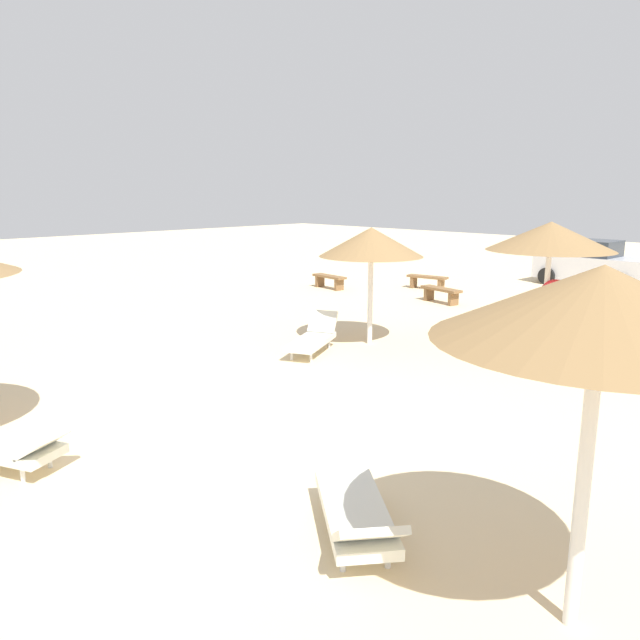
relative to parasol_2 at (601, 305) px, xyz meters
name	(u,v)px	position (x,y,z in m)	size (l,w,h in m)	color
ground_plane	(184,423)	(-6.17, 0.13, -2.74)	(80.00, 80.00, 0.00)	beige
parasol_2	(601,305)	(0.00, 0.00, 0.00)	(2.55, 2.55, 3.04)	silver
parasol_3	(371,242)	(-7.41, 6.01, -0.34)	(2.41, 2.41, 2.74)	silver
parasol_5	(551,237)	(-4.47, 8.83, -0.22)	(2.86, 2.86, 2.87)	silver
lounger_0	(8,447)	(-6.40, -2.36, -2.43)	(2.00, 1.37, 0.67)	silver
lounger_2	(357,515)	(-2.07, -0.38, -2.42)	(1.89, 1.67, 0.69)	silver
lounger_3	(313,338)	(-7.79, 4.52, -2.41)	(1.38, 1.94, 0.81)	silver
bench_0	(441,292)	(-9.23, 11.64, -2.39)	(1.55, 0.69, 0.49)	brown
bench_1	(329,279)	(-13.77, 11.14, -2.39)	(1.53, 0.54, 0.49)	brown
bench_2	(427,280)	(-11.17, 13.60, -2.39)	(1.55, 0.64, 0.49)	brown
parked_car	(592,264)	(-7.30, 18.71, -1.92)	(4.03, 2.04, 1.72)	silver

